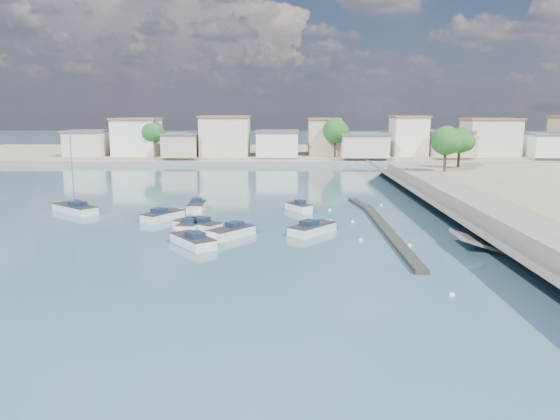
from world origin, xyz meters
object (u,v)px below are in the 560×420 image
at_px(motorboat_b, 165,216).
at_px(motorboat_g, 196,207).
at_px(motorboat_d, 229,233).
at_px(motorboat_e, 193,225).
at_px(sailboat, 74,208).
at_px(motorboat_c, 195,226).
at_px(motorboat_a, 191,241).
at_px(motorboat_f, 298,207).
at_px(motorboat_h, 314,229).

distance_m(motorboat_b, motorboat_g, 5.70).
distance_m(motorboat_d, motorboat_e, 4.90).
bearing_deg(sailboat, motorboat_c, -30.38).
bearing_deg(motorboat_c, motorboat_b, 129.81).
distance_m(motorboat_b, sailboat, 11.66).
bearing_deg(motorboat_d, motorboat_b, 133.66).
relative_size(motorboat_a, motorboat_f, 1.33).
distance_m(motorboat_a, sailboat, 21.40).
relative_size(motorboat_c, sailboat, 0.55).
bearing_deg(motorboat_c, motorboat_e, 158.97).
xyz_separation_m(motorboat_f, motorboat_g, (-11.40, 0.08, 0.00)).
relative_size(motorboat_d, motorboat_f, 1.21).
xyz_separation_m(motorboat_g, motorboat_h, (12.66, -11.13, -0.00)).
height_order(motorboat_a, motorboat_e, same).
height_order(motorboat_b, motorboat_e, same).
bearing_deg(motorboat_f, motorboat_h, -83.47).
distance_m(motorboat_e, sailboat, 17.00).
height_order(motorboat_d, motorboat_g, same).
bearing_deg(motorboat_g, motorboat_d, -69.04).
bearing_deg(motorboat_b, sailboat, 159.97).
distance_m(motorboat_e, motorboat_g, 9.85).
xyz_separation_m(motorboat_a, motorboat_f, (9.31, 15.78, -0.00)).
bearing_deg(motorboat_b, motorboat_h, -21.61).
bearing_deg(motorboat_c, motorboat_d, -41.20).
relative_size(motorboat_a, motorboat_c, 1.02).
xyz_separation_m(motorboat_d, sailboat, (-18.40, 11.79, 0.03)).
bearing_deg(motorboat_c, motorboat_g, 98.45).
height_order(motorboat_b, motorboat_g, same).
height_order(motorboat_f, sailboat, sailboat).
height_order(motorboat_c, motorboat_h, same).
distance_m(motorboat_e, motorboat_f, 14.07).
height_order(motorboat_a, motorboat_g, same).
relative_size(motorboat_d, sailboat, 0.51).
height_order(motorboat_e, sailboat, sailboat).
bearing_deg(sailboat, motorboat_d, -32.66).
bearing_deg(motorboat_b, motorboat_c, -50.19).
bearing_deg(motorboat_h, motorboat_g, 138.68).
height_order(motorboat_e, motorboat_f, same).
bearing_deg(motorboat_h, motorboat_c, 173.61).
height_order(motorboat_f, motorboat_h, same).
relative_size(motorboat_h, sailboat, 0.56).
height_order(motorboat_a, motorboat_h, same).
xyz_separation_m(motorboat_f, motorboat_h, (1.27, -11.06, 0.00)).
bearing_deg(motorboat_a, sailboat, 136.53).
height_order(motorboat_d, motorboat_h, same).
xyz_separation_m(motorboat_d, motorboat_e, (-3.75, 3.15, 0.00)).
xyz_separation_m(motorboat_c, sailboat, (-14.91, 8.74, 0.03)).
xyz_separation_m(motorboat_a, motorboat_h, (10.58, 4.73, -0.00)).
height_order(motorboat_c, motorboat_d, same).
bearing_deg(motorboat_f, motorboat_a, -120.54).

